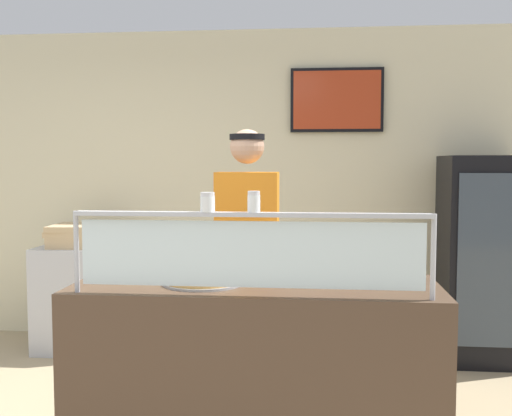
# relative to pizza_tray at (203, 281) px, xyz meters

# --- Properties ---
(ground_plane) EXTENTS (12.00, 12.00, 0.00)m
(ground_plane) POSITION_rel_pizza_tray_xyz_m (0.26, 0.69, -0.97)
(ground_plane) COLOR tan
(ground_plane) RESTS_ON ground
(shop_rear_unit) EXTENTS (6.23, 0.13, 2.70)m
(shop_rear_unit) POSITION_rel_pizza_tray_xyz_m (0.27, 2.34, 0.39)
(shop_rear_unit) COLOR beige
(shop_rear_unit) RESTS_ON ground
(serving_counter) EXTENTS (1.83, 0.68, 0.95)m
(serving_counter) POSITION_rel_pizza_tray_xyz_m (0.26, 0.03, -0.49)
(serving_counter) COLOR #4C3828
(serving_counter) RESTS_ON ground
(sneeze_guard) EXTENTS (1.65, 0.06, 0.38)m
(sneeze_guard) POSITION_rel_pizza_tray_xyz_m (0.26, -0.25, 0.23)
(sneeze_guard) COLOR #B2B5BC
(sneeze_guard) RESTS_ON serving_counter
(pizza_tray) EXTENTS (0.40, 0.40, 0.04)m
(pizza_tray) POSITION_rel_pizza_tray_xyz_m (0.00, 0.00, 0.00)
(pizza_tray) COLOR #9EA0A8
(pizza_tray) RESTS_ON serving_counter
(pizza_server) EXTENTS (0.12, 0.29, 0.01)m
(pizza_server) POSITION_rel_pizza_tray_xyz_m (-0.02, -0.02, 0.02)
(pizza_server) COLOR #ADAFB7
(pizza_server) RESTS_ON pizza_tray
(parmesan_shaker) EXTENTS (0.07, 0.07, 0.09)m
(parmesan_shaker) POSITION_rel_pizza_tray_xyz_m (0.07, -0.25, 0.41)
(parmesan_shaker) COLOR white
(parmesan_shaker) RESTS_ON sneeze_guard
(pepper_flake_shaker) EXTENTS (0.06, 0.06, 0.10)m
(pepper_flake_shaker) POSITION_rel_pizza_tray_xyz_m (0.28, -0.25, 0.41)
(pepper_flake_shaker) COLOR white
(pepper_flake_shaker) RESTS_ON sneeze_guard
(worker_figure) EXTENTS (0.41, 0.50, 1.76)m
(worker_figure) POSITION_rel_pizza_tray_xyz_m (0.15, 0.70, 0.04)
(worker_figure) COLOR #23232D
(worker_figure) RESTS_ON ground
(drink_fridge) EXTENTS (0.64, 0.62, 1.61)m
(drink_fridge) POSITION_rel_pizza_tray_xyz_m (1.87, 1.90, -0.16)
(drink_fridge) COLOR black
(drink_fridge) RESTS_ON ground
(prep_shelf) EXTENTS (0.70, 0.55, 0.87)m
(prep_shelf) POSITION_rel_pizza_tray_xyz_m (-1.37, 1.86, -0.53)
(prep_shelf) COLOR #B7BABF
(prep_shelf) RESTS_ON ground
(pizza_box_stack) EXTENTS (0.48, 0.48, 0.18)m
(pizza_box_stack) POSITION_rel_pizza_tray_xyz_m (-1.38, 1.86, -0.01)
(pizza_box_stack) COLOR tan
(pizza_box_stack) RESTS_ON prep_shelf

